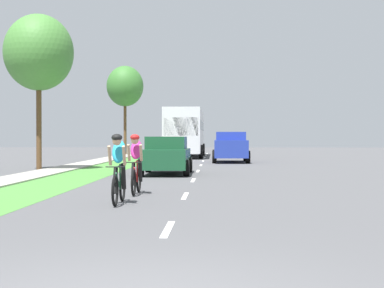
{
  "coord_description": "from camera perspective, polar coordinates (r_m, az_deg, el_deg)",
  "views": [
    {
      "loc": [
        0.79,
        -5.57,
        1.52
      ],
      "look_at": [
        -0.14,
        18.13,
        1.23
      ],
      "focal_mm": 57.13,
      "sensor_mm": 36.0,
      "label": 1
    }
  ],
  "objects": [
    {
      "name": "street_tree_near",
      "position": [
        28.85,
        -14.12,
        8.25
      ],
      "size": [
        3.15,
        3.15,
        7.08
      ],
      "color": "brown",
      "rests_on": "ground_plane"
    },
    {
      "name": "ground_plane",
      "position": [
        25.62,
        0.47,
        -2.7
      ],
      "size": [
        120.0,
        120.0,
        0.0
      ],
      "primitive_type": "plane",
      "color": "#4C4C4F"
    },
    {
      "name": "suv_blue",
      "position": [
        36.17,
        3.62,
        -0.21
      ],
      "size": [
        2.15,
        4.7,
        1.79
      ],
      "color": "#23389E",
      "rests_on": "ground_plane"
    },
    {
      "name": "cyclist_lead",
      "position": [
        13.83,
        -6.87,
        -2.24
      ],
      "size": [
        0.42,
        1.72,
        1.58
      ],
      "color": "black",
      "rests_on": "ground_plane"
    },
    {
      "name": "cyclist_trailing",
      "position": [
        16.12,
        -5.24,
        -1.82
      ],
      "size": [
        0.42,
        1.72,
        1.58
      ],
      "color": "black",
      "rests_on": "ground_plane"
    },
    {
      "name": "lane_markings_center",
      "position": [
        29.61,
        0.71,
        -2.24
      ],
      "size": [
        0.12,
        52.2,
        0.01
      ],
      "color": "white",
      "rests_on": "ground_plane"
    },
    {
      "name": "bus_white",
      "position": [
        45.66,
        -0.62,
        1.28
      ],
      "size": [
        2.78,
        11.6,
        3.48
      ],
      "color": "silver",
      "rests_on": "ground_plane"
    },
    {
      "name": "street_tree_far",
      "position": [
        51.07,
        -6.27,
        5.36
      ],
      "size": [
        3.05,
        3.05,
        7.38
      ],
      "color": "brown",
      "rests_on": "ground_plane"
    },
    {
      "name": "sedan_dark_green",
      "position": [
        24.66,
        -2.4,
        -1.05
      ],
      "size": [
        1.98,
        4.3,
        1.52
      ],
      "color": "#194C2D",
      "rests_on": "ground_plane"
    },
    {
      "name": "grass_verge",
      "position": [
        26.14,
        -9.31,
        -2.64
      ],
      "size": [
        2.26,
        70.0,
        0.01
      ],
      "primitive_type": "cube",
      "color": "#478438",
      "rests_on": "ground_plane"
    },
    {
      "name": "sidewalk_concrete",
      "position": [
        26.58,
        -13.33,
        -2.59
      ],
      "size": [
        1.54,
        70.0,
        0.1
      ],
      "primitive_type": "cube",
      "color": "#9E998E",
      "rests_on": "ground_plane"
    }
  ]
}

